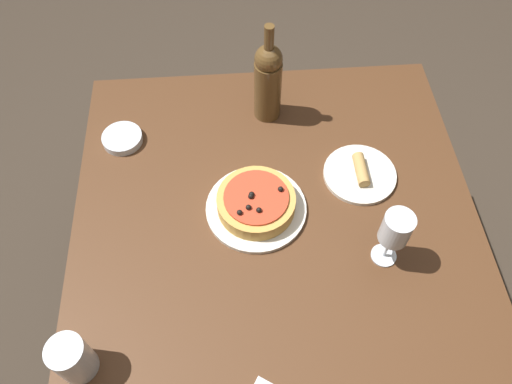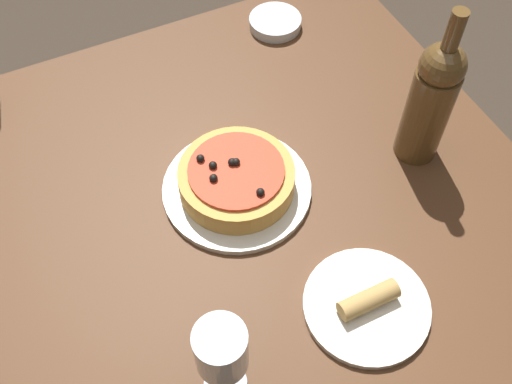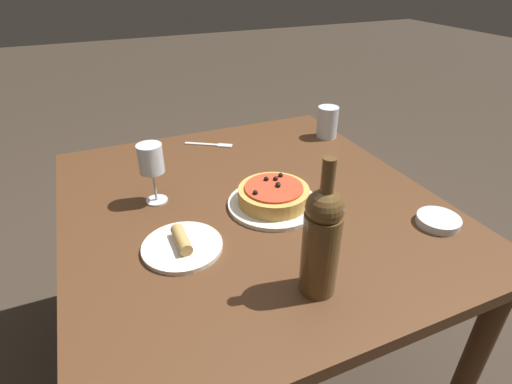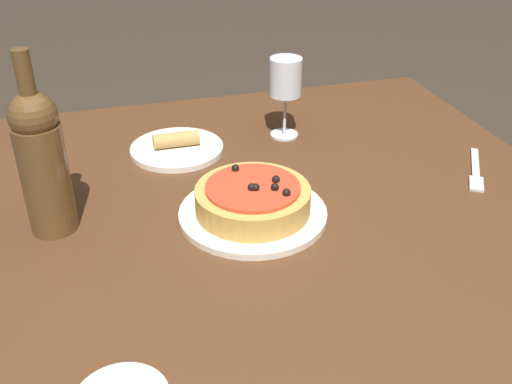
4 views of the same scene
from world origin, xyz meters
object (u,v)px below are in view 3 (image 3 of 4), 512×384
object	(u,v)px
side_bowl	(438,221)
side_plate	(182,245)
fork	(212,145)
pizza	(274,195)
wine_glass	(151,161)
dining_table	(251,224)
wine_bottle	(321,240)
water_cup	(327,122)
dinner_plate	(273,204)

from	to	relation	value
side_bowl	side_plate	world-z (taller)	side_plate
fork	side_plate	distance (m)	0.61
pizza	wine_glass	distance (m)	0.35
dining_table	pizza	xyz separation A→B (m)	(0.05, 0.05, 0.12)
wine_bottle	water_cup	distance (m)	0.84
wine_bottle	water_cup	world-z (taller)	wine_bottle
wine_glass	dining_table	bearing A→B (deg)	67.31
wine_bottle	water_cup	size ratio (longest dim) A/B	2.57
side_bowl	side_plate	bearing A→B (deg)	-104.67
wine_glass	wine_bottle	distance (m)	0.54
dinner_plate	wine_glass	size ratio (longest dim) A/B	1.46
wine_bottle	fork	distance (m)	0.81
water_cup	side_bowl	xyz separation A→B (m)	(0.62, -0.04, -0.05)
wine_bottle	dining_table	bearing A→B (deg)	178.87
wine_glass	side_bowl	world-z (taller)	wine_glass
fork	water_cup	bearing A→B (deg)	18.90
fork	pizza	bearing A→B (deg)	-54.19
fork	side_plate	size ratio (longest dim) A/B	0.84
wine_glass	water_cup	size ratio (longest dim) A/B	1.47
pizza	wine_bottle	size ratio (longest dim) A/B	0.64
dinner_plate	side_bowl	world-z (taller)	side_bowl
side_plate	dinner_plate	bearing A→B (deg)	106.85
side_plate	water_cup	bearing A→B (deg)	123.28
wine_glass	wine_bottle	size ratio (longest dim) A/B	0.57
fork	side_plate	world-z (taller)	side_plate
dinner_plate	side_plate	xyz separation A→B (m)	(0.09, -0.29, 0.00)
pizza	side_bowl	bearing A→B (deg)	54.55
dining_table	side_plate	world-z (taller)	side_plate
side_plate	wine_bottle	bearing A→B (deg)	43.03
fork	side_plate	bearing A→B (deg)	-82.82
dinner_plate	wine_glass	xyz separation A→B (m)	(-0.16, -0.30, 0.12)
wine_glass	side_plate	xyz separation A→B (m)	(0.24, 0.01, -0.12)
dining_table	side_bowl	xyz separation A→B (m)	(0.31, 0.41, 0.10)
wine_glass	wine_bottle	bearing A→B (deg)	26.42
dinner_plate	side_bowl	size ratio (longest dim) A/B	2.31
wine_bottle	side_plate	xyz separation A→B (m)	(-0.25, -0.23, -0.12)
wine_glass	wine_bottle	world-z (taller)	wine_bottle
dining_table	water_cup	xyz separation A→B (m)	(-0.32, 0.45, 0.14)
wine_bottle	side_plate	distance (m)	0.36
dining_table	water_cup	size ratio (longest dim) A/B	9.26
water_cup	side_plate	world-z (taller)	water_cup
side_bowl	side_plate	distance (m)	0.67
side_bowl	water_cup	bearing A→B (deg)	175.91
dining_table	wine_glass	xyz separation A→B (m)	(-0.10, -0.25, 0.21)
dining_table	fork	size ratio (longest dim) A/B	6.81
water_cup	side_bowl	world-z (taller)	water_cup
dining_table	fork	xyz separation A→B (m)	(-0.42, 0.02, 0.09)
dining_table	wine_bottle	size ratio (longest dim) A/B	3.60
wine_bottle	dinner_plate	bearing A→B (deg)	170.25
dinner_plate	wine_bottle	size ratio (longest dim) A/B	0.84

